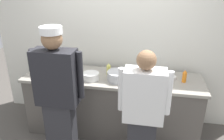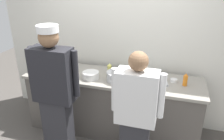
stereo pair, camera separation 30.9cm
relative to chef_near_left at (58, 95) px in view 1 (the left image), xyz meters
name	(u,v)px [view 1 (the left image)]	position (x,y,z in m)	size (l,w,h in m)	color
wall_back	(118,30)	(0.53, 1.19, 0.54)	(4.01, 0.10, 2.98)	silver
prep_counter	(112,104)	(0.53, 0.70, -0.49)	(2.56, 0.71, 0.92)	#56514C
chef_near_left	(58,95)	(0.00, 0.00, 0.00)	(0.63, 0.24, 1.77)	#2D2D33
chef_center	(143,114)	(1.01, -0.03, -0.12)	(0.58, 0.24, 1.58)	#2D2D33
plate_stack_front	(91,76)	(0.25, 0.56, 0.02)	(0.23, 0.23, 0.10)	white
mixing_bowl_steel	(119,76)	(0.64, 0.60, 0.03)	(0.32, 0.32, 0.13)	#B7BABF
sheet_tray	(150,78)	(1.07, 0.73, -0.02)	(0.45, 0.34, 0.02)	#B7BABF
squeeze_bottle_primary	(184,76)	(1.52, 0.71, 0.05)	(0.06, 0.06, 0.18)	orange
squeeze_bottle_secondary	(47,60)	(-0.58, 0.93, 0.07)	(0.06, 0.06, 0.20)	red
squeeze_bottle_spare	(109,69)	(0.46, 0.76, 0.06)	(0.06, 0.06, 0.18)	#E5E066
ramekin_orange_sauce	(49,74)	(-0.39, 0.57, -0.01)	(0.10, 0.10, 0.04)	white
ramekin_green_sauce	(173,77)	(1.38, 0.78, -0.01)	(0.10, 0.10, 0.04)	white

